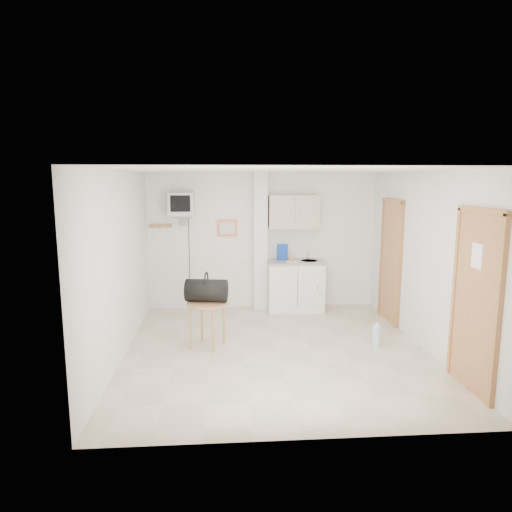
{
  "coord_description": "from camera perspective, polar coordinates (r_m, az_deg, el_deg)",
  "views": [
    {
      "loc": [
        -0.73,
        -6.09,
        2.39
      ],
      "look_at": [
        -0.24,
        0.6,
        1.25
      ],
      "focal_mm": 32.0,
      "sensor_mm": 36.0,
      "label": 1
    }
  ],
  "objects": [
    {
      "name": "kitchenette",
      "position": [
        8.35,
        4.87,
        -1.34
      ],
      "size": [
        1.03,
        0.58,
        2.1
      ],
      "color": "white",
      "rests_on": "ground"
    },
    {
      "name": "duffel_bag",
      "position": [
        6.55,
        -6.21,
        -4.28
      ],
      "size": [
        0.63,
        0.41,
        0.43
      ],
      "rotation": [
        0.0,
        0.0,
        -0.16
      ],
      "color": "black",
      "rests_on": "round_table"
    },
    {
      "name": "crt_television",
      "position": [
        8.15,
        -9.3,
        6.32
      ],
      "size": [
        0.44,
        0.45,
        2.15
      ],
      "color": "slate",
      "rests_on": "ground"
    },
    {
      "name": "ground",
      "position": [
        6.58,
        2.54,
        -11.66
      ],
      "size": [
        4.5,
        4.5,
        0.0
      ],
      "primitive_type": "plane",
      "color": "beige",
      "rests_on": "ground"
    },
    {
      "name": "water_bottle",
      "position": [
        6.91,
        14.83,
        -9.51
      ],
      "size": [
        0.12,
        0.12,
        0.35
      ],
      "color": "#ACD4ED",
      "rests_on": "ground"
    },
    {
      "name": "round_table",
      "position": [
        6.57,
        -6.11,
        -6.56
      ],
      "size": [
        0.58,
        0.58,
        0.66
      ],
      "rotation": [
        0.0,
        0.0,
        0.37
      ],
      "color": "#A5794A",
      "rests_on": "ground"
    },
    {
      "name": "room_envelope",
      "position": [
        6.31,
        4.71,
        1.86
      ],
      "size": [
        4.24,
        4.54,
        2.55
      ],
      "color": "white",
      "rests_on": "ground"
    }
  ]
}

